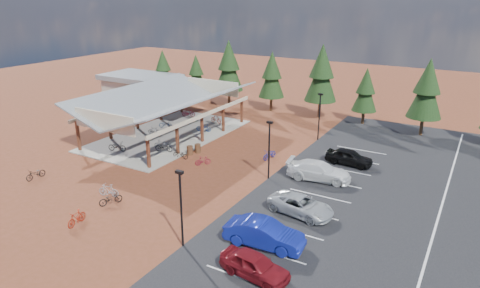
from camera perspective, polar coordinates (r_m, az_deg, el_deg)
ground at (r=37.71m, az=-4.40°, el=-4.14°), size 140.00×140.00×0.00m
asphalt_lot at (r=34.76m, az=25.12°, el=-8.16°), size 27.00×44.00×0.04m
concrete_pad at (r=48.61m, az=-9.48°, el=1.19°), size 10.60×18.60×0.10m
bike_pavilion at (r=47.58m, az=-9.73°, el=5.51°), size 11.65×19.40×4.97m
outbuilding at (r=65.09m, az=-13.04°, el=7.39°), size 11.00×7.00×3.90m
lamp_post_0 at (r=26.48m, az=-7.88°, el=-7.86°), size 0.50×0.25×5.14m
lamp_post_1 at (r=35.85m, az=3.90°, el=-0.28°), size 0.50×0.25×5.14m
lamp_post_2 at (r=46.45m, az=10.55°, el=4.04°), size 0.50×0.25×5.14m
trash_bin_0 at (r=42.38m, az=-6.69°, el=-0.85°), size 0.60×0.60×0.90m
trash_bin_1 at (r=42.82m, az=-5.66°, el=-0.59°), size 0.60×0.60×0.90m
pine_0 at (r=67.32m, az=-10.21°, el=9.95°), size 3.03×3.03×7.06m
pine_1 at (r=64.28m, az=-5.87°, el=9.49°), size 2.86×2.86×6.66m
pine_2 at (r=59.98m, az=-1.50°, el=10.35°), size 3.93×3.93×9.15m
pine_3 at (r=57.37m, az=4.27°, el=9.16°), size 3.42×3.42×7.98m
pine_4 at (r=54.52m, az=10.82°, el=9.22°), size 4.01×4.01×9.34m
pine_5 at (r=53.40m, az=16.41°, el=6.90°), size 2.94×2.94×6.85m
pine_6 at (r=50.87m, az=23.67°, el=6.73°), size 3.71×3.71×8.63m
bike_0 at (r=44.52m, az=-16.08°, el=-0.30°), size 1.98×1.20×0.98m
bike_1 at (r=48.82m, az=-11.38°, el=1.77°), size 1.56×0.82×0.90m
bike_2 at (r=51.00m, az=-9.89°, el=2.61°), size 1.75×0.98×0.87m
bike_3 at (r=55.27m, az=-6.88°, el=4.15°), size 1.78×1.02×1.03m
bike_4 at (r=43.30m, az=-10.12°, el=-0.40°), size 1.92×1.14×0.95m
bike_5 at (r=43.85m, az=-10.46°, el=-0.12°), size 1.74×0.57×1.03m
bike_6 at (r=49.11m, az=-4.88°, el=2.19°), size 1.81×1.04×0.90m
bike_7 at (r=52.33m, az=-3.23°, el=3.37°), size 1.70×0.73×0.99m
bike_8 at (r=40.62m, az=-25.59°, el=-3.59°), size 0.68×1.82×0.95m
bike_11 at (r=31.78m, az=-20.97°, el=-9.15°), size 0.76×1.80×1.05m
bike_12 at (r=33.84m, az=-16.88°, el=-6.98°), size 1.31×1.89×0.94m
bike_13 at (r=35.12m, az=-17.11°, el=-5.91°), size 1.81×0.92×1.05m
bike_14 at (r=41.12m, az=3.98°, el=-1.36°), size 0.98×1.92×0.96m
bike_15 at (r=39.72m, az=-4.98°, el=-2.21°), size 1.28×1.38×0.88m
bike_16 at (r=41.52m, az=-7.94°, el=-1.37°), size 1.68×0.72×0.86m
car_0 at (r=24.75m, az=1.96°, el=-15.84°), size 4.34×2.16×1.42m
car_1 at (r=27.31m, az=3.25°, el=-11.84°), size 5.21×2.24×1.67m
car_2 at (r=31.23m, az=8.11°, el=-8.08°), size 5.13×2.96×1.35m
car_3 at (r=36.96m, az=10.47°, el=-3.54°), size 5.67×2.95×1.57m
car_4 at (r=40.79m, az=14.34°, el=-1.68°), size 4.37×1.91×1.46m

